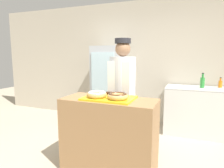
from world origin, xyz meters
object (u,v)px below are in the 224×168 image
(donut_light_glaze, at_px, (97,94))
(beverage_fridge, at_px, (108,85))
(brownie_back_right, at_px, (119,94))
(bottle_green, at_px, (202,82))
(chest_freezer, at_px, (194,111))
(brownie_back_left, at_px, (109,93))
(serving_tray, at_px, (109,98))
(donut_chocolate_glaze, at_px, (118,96))
(bottle_orange, at_px, (220,84))
(baker_person, at_px, (122,93))

(donut_light_glaze, relative_size, beverage_fridge, 0.15)
(donut_light_glaze, xyz_separation_m, brownie_back_right, (0.22, 0.23, -0.02))
(donut_light_glaze, xyz_separation_m, bottle_green, (1.30, 1.85, -0.01))
(beverage_fridge, bearing_deg, chest_freezer, 0.21)
(donut_light_glaze, bearing_deg, chest_freezer, 57.30)
(brownie_back_left, bearing_deg, serving_tray, -65.12)
(brownie_back_right, bearing_deg, serving_tray, -114.88)
(serving_tray, bearing_deg, donut_chocolate_glaze, -24.62)
(bottle_green, height_order, bottle_orange, bottle_green)
(brownie_back_right, xyz_separation_m, chest_freezer, (0.96, 1.60, -0.55))
(donut_chocolate_glaze, bearing_deg, donut_light_glaze, 180.00)
(donut_light_glaze, bearing_deg, baker_person, 80.92)
(baker_person, bearing_deg, beverage_fridge, 122.35)
(brownie_back_right, bearing_deg, chest_freezer, 59.12)
(bottle_green, bearing_deg, brownie_back_right, -123.71)
(brownie_back_right, bearing_deg, donut_light_glaze, -133.43)
(brownie_back_right, bearing_deg, bottle_orange, 51.62)
(bottle_orange, bearing_deg, serving_tray, -127.37)
(bottle_orange, bearing_deg, baker_person, -138.91)
(donut_light_glaze, distance_m, beverage_fridge, 1.94)
(bottle_green, xyz_separation_m, bottle_orange, (0.31, 0.14, -0.03))
(baker_person, bearing_deg, serving_tray, -86.92)
(donut_light_glaze, height_order, bottle_orange, bottle_orange)
(bottle_orange, bearing_deg, bottle_green, -155.58)
(serving_tray, height_order, brownie_back_left, brownie_back_left)
(donut_light_glaze, relative_size, brownie_back_left, 3.32)
(donut_chocolate_glaze, distance_m, bottle_green, 2.11)
(beverage_fridge, height_order, bottle_green, beverage_fridge)
(donut_light_glaze, xyz_separation_m, bottle_orange, (1.61, 1.99, -0.05))
(serving_tray, relative_size, donut_chocolate_glaze, 2.49)
(donut_light_glaze, xyz_separation_m, donut_chocolate_glaze, (0.28, 0.00, 0.00))
(chest_freezer, distance_m, bottle_green, 0.58)
(donut_light_glaze, distance_m, baker_person, 0.69)
(brownie_back_left, xyz_separation_m, chest_freezer, (1.11, 1.60, -0.55))
(donut_chocolate_glaze, bearing_deg, bottle_orange, 56.27)
(serving_tray, height_order, bottle_green, bottle_green)
(donut_light_glaze, bearing_deg, serving_tray, 24.62)
(brownie_back_left, xyz_separation_m, beverage_fridge, (-0.68, 1.59, -0.16))
(baker_person, bearing_deg, bottle_green, 44.51)
(donut_chocolate_glaze, bearing_deg, brownie_back_right, 105.63)
(serving_tray, relative_size, brownie_back_left, 8.26)
(donut_chocolate_glaze, relative_size, chest_freezer, 0.24)
(beverage_fridge, bearing_deg, serving_tray, -66.67)
(chest_freezer, distance_m, bottle_orange, 0.70)
(donut_chocolate_glaze, distance_m, brownie_back_left, 0.32)
(donut_light_glaze, distance_m, chest_freezer, 2.25)
(brownie_back_left, xyz_separation_m, bottle_orange, (1.55, 1.76, -0.02))
(chest_freezer, bearing_deg, donut_light_glaze, -122.70)
(serving_tray, height_order, bottle_orange, bottle_orange)
(brownie_back_left, distance_m, baker_person, 0.46)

